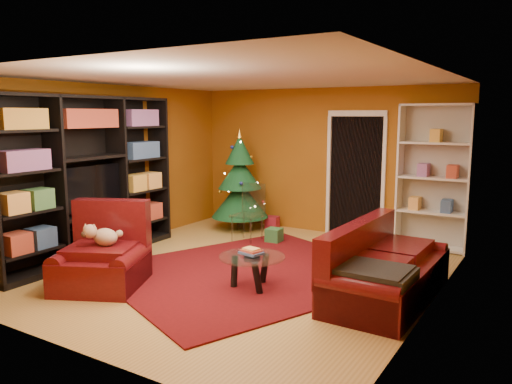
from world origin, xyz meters
The scene contains 17 objects.
floor centered at (0.00, 0.00, -0.03)m, with size 5.00×5.50×0.05m, color #B28A43.
ceiling centered at (0.00, 0.00, 2.62)m, with size 5.00×5.50×0.05m, color silver.
wall_back centered at (0.00, 2.77, 1.30)m, with size 5.00×0.05×2.60m, color #955514.
wall_left centered at (-2.52, 0.00, 1.30)m, with size 0.05×5.50×2.60m, color #955514.
wall_right centered at (2.52, 0.00, 1.30)m, with size 0.05×5.50×2.60m, color #955514.
doorway centered at (0.60, 2.73, 1.05)m, with size 1.06×0.60×2.16m, color black, non-canonical shape.
rug centered at (0.15, -0.01, 0.01)m, with size 3.02×3.53×0.02m, color #5B0C10.
media_unit centered at (-2.27, -0.63, 1.20)m, with size 0.48×3.13×2.40m, color black, non-canonical shape.
christmas_tree centered at (-1.43, 2.15, 0.91)m, with size 1.06×1.06×1.89m, color #0E4020, non-canonical shape.
gift_box_green centered at (-0.38, 1.59, 0.12)m, with size 0.24×0.24×0.24m, color #286934.
gift_box_red centered at (-0.93, 2.50, 0.11)m, with size 0.23×0.23×0.23m, color maroon.
white_bookshelf centered at (1.95, 2.57, 1.15)m, with size 1.09×0.39×2.36m, color white, non-canonical shape.
armchair centered at (-1.13, -1.44, 0.42)m, with size 1.08×1.08×0.84m, color #470B0F, non-canonical shape.
dog centered at (-1.10, -1.37, 0.63)m, with size 0.40×0.30×0.27m, color #CCAE91, non-canonical shape.
sofa centered at (2.02, 0.05, 0.44)m, with size 2.07×0.93×0.89m, color #470B0F, non-canonical shape.
coffee_table centered at (0.50, -0.50, 0.22)m, with size 0.82×0.82×0.51m, color gray, non-canonical shape.
acrylic_chair centered at (-0.82, 1.44, 0.44)m, with size 0.45×0.49×0.88m, color #66605B, non-canonical shape.
Camera 1 is at (3.64, -5.51, 2.13)m, focal length 35.00 mm.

